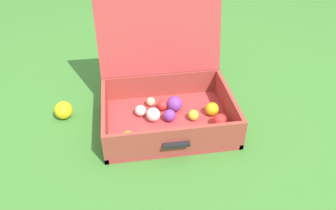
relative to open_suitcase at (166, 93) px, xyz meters
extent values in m
plane|color=#3D7A2D|center=(0.00, -0.12, -0.13)|extent=(16.00, 16.00, 0.00)
cube|color=#B23838|center=(0.00, -0.07, -0.12)|extent=(0.59, 0.43, 0.03)
cube|color=#9E3D33|center=(-0.29, -0.07, -0.05)|extent=(0.02, 0.43, 0.15)
cube|color=#9E3D33|center=(0.28, -0.07, -0.05)|extent=(0.02, 0.43, 0.15)
cube|color=#9E3D33|center=(0.00, -0.28, -0.05)|extent=(0.55, 0.02, 0.15)
cube|color=#9E3D33|center=(0.00, 0.14, -0.05)|extent=(0.55, 0.02, 0.15)
cube|color=#B23838|center=(0.00, 0.19, 0.23)|extent=(0.59, 0.12, 0.43)
cube|color=black|center=(0.00, -0.30, -0.05)|extent=(0.11, 0.02, 0.02)
sphere|color=white|center=(-0.13, -0.01, -0.08)|extent=(0.05, 0.05, 0.05)
sphere|color=purple|center=(0.04, 0.00, -0.07)|extent=(0.07, 0.07, 0.07)
sphere|color=red|center=(0.22, -0.15, -0.07)|extent=(0.07, 0.07, 0.07)
sphere|color=yellow|center=(0.21, -0.06, -0.07)|extent=(0.06, 0.06, 0.06)
sphere|color=purple|center=(0.00, -0.07, -0.07)|extent=(0.06, 0.06, 0.06)
sphere|color=white|center=(-0.07, -0.06, -0.07)|extent=(0.07, 0.07, 0.07)
sphere|color=yellow|center=(-0.19, -0.21, -0.07)|extent=(0.06, 0.06, 0.06)
sphere|color=red|center=(-0.02, 0.01, -0.08)|extent=(0.05, 0.05, 0.05)
sphere|color=#D1B784|center=(-0.07, 0.05, -0.08)|extent=(0.05, 0.05, 0.05)
sphere|color=#CCDB38|center=(0.11, -0.08, -0.08)|extent=(0.05, 0.05, 0.05)
sphere|color=yellow|center=(-0.49, 0.06, -0.09)|extent=(0.09, 0.09, 0.09)
camera|label=1|loc=(-0.19, -1.27, 0.90)|focal=35.90mm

